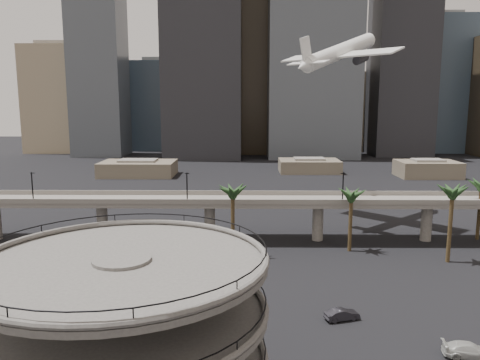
{
  "coord_description": "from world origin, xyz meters",
  "views": [
    {
      "loc": [
        -3.71,
        -37.47,
        27.76
      ],
      "look_at": [
        -4.5,
        28.0,
        16.91
      ],
      "focal_mm": 35.0,
      "sensor_mm": 36.0,
      "label": 1
    }
  ],
  "objects_px": {
    "parking_ramp": "(125,338)",
    "car_a": "(225,340)",
    "airborne_jet": "(340,52)",
    "car_b": "(342,314)",
    "car_c": "(470,350)",
    "overpass": "(264,205)"
  },
  "relations": [
    {
      "from": "parking_ramp",
      "to": "car_a",
      "type": "height_order",
      "value": "parking_ramp"
    },
    {
      "from": "airborne_jet",
      "to": "car_b",
      "type": "bearing_deg",
      "value": -146.6
    },
    {
      "from": "car_b",
      "to": "car_c",
      "type": "distance_m",
      "value": 15.1
    },
    {
      "from": "car_b",
      "to": "car_a",
      "type": "bearing_deg",
      "value": 98.07
    },
    {
      "from": "airborne_jet",
      "to": "car_c",
      "type": "height_order",
      "value": "airborne_jet"
    },
    {
      "from": "airborne_jet",
      "to": "car_b",
      "type": "relative_size",
      "value": 5.81
    },
    {
      "from": "overpass",
      "to": "airborne_jet",
      "type": "xyz_separation_m",
      "value": [
        17.88,
        18.19,
        31.79
      ]
    },
    {
      "from": "car_c",
      "to": "car_b",
      "type": "bearing_deg",
      "value": 62.7
    },
    {
      "from": "airborne_jet",
      "to": "parking_ramp",
      "type": "bearing_deg",
      "value": -158.82
    },
    {
      "from": "car_a",
      "to": "car_c",
      "type": "height_order",
      "value": "car_c"
    },
    {
      "from": "parking_ramp",
      "to": "airborne_jet",
      "type": "xyz_separation_m",
      "value": [
        30.88,
        77.19,
        29.3
      ]
    },
    {
      "from": "car_b",
      "to": "car_c",
      "type": "xyz_separation_m",
      "value": [
        12.22,
        -8.87,
        0.08
      ]
    },
    {
      "from": "overpass",
      "to": "car_b",
      "type": "distance_m",
      "value": 37.29
    },
    {
      "from": "overpass",
      "to": "car_b",
      "type": "height_order",
      "value": "overpass"
    },
    {
      "from": "car_b",
      "to": "car_c",
      "type": "bearing_deg",
      "value": -142.24
    },
    {
      "from": "overpass",
      "to": "car_b",
      "type": "xyz_separation_m",
      "value": [
        8.79,
        -35.64,
        -6.59
      ]
    },
    {
      "from": "car_a",
      "to": "car_c",
      "type": "bearing_deg",
      "value": -106.41
    },
    {
      "from": "parking_ramp",
      "to": "car_c",
      "type": "distance_m",
      "value": 38.05
    },
    {
      "from": "parking_ramp",
      "to": "car_c",
      "type": "xyz_separation_m",
      "value": [
        34.01,
        14.48,
        -9.01
      ]
    },
    {
      "from": "parking_ramp",
      "to": "overpass",
      "type": "height_order",
      "value": "parking_ramp"
    },
    {
      "from": "parking_ramp",
      "to": "airborne_jet",
      "type": "relative_size",
      "value": 0.84
    },
    {
      "from": "airborne_jet",
      "to": "car_c",
      "type": "xyz_separation_m",
      "value": [
        3.13,
        -62.7,
        -38.31
      ]
    }
  ]
}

